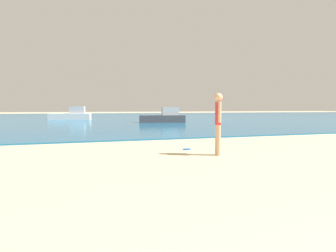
{
  "coord_description": "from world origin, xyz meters",
  "views": [
    {
      "loc": [
        -2.46,
        1.11,
        1.32
      ],
      "look_at": [
        0.34,
        10.14,
        0.7
      ],
      "focal_mm": 29.02,
      "sensor_mm": 36.0,
      "label": 1
    }
  ],
  "objects_px": {
    "boat_near": "(164,117)",
    "boat_far": "(72,115)",
    "person_standing": "(218,120)",
    "frisbee": "(187,149)"
  },
  "relations": [
    {
      "from": "boat_near",
      "to": "boat_far",
      "type": "relative_size",
      "value": 0.93
    },
    {
      "from": "person_standing",
      "to": "boat_far",
      "type": "relative_size",
      "value": 0.39
    },
    {
      "from": "frisbee",
      "to": "boat_far",
      "type": "distance_m",
      "value": 23.68
    },
    {
      "from": "person_standing",
      "to": "boat_near",
      "type": "distance_m",
      "value": 16.64
    },
    {
      "from": "person_standing",
      "to": "boat_near",
      "type": "xyz_separation_m",
      "value": [
        3.21,
        16.33,
        -0.46
      ]
    },
    {
      "from": "person_standing",
      "to": "boat_far",
      "type": "bearing_deg",
      "value": -156.52
    },
    {
      "from": "frisbee",
      "to": "boat_near",
      "type": "bearing_deg",
      "value": 76.38
    },
    {
      "from": "frisbee",
      "to": "boat_far",
      "type": "bearing_deg",
      "value": 100.71
    },
    {
      "from": "boat_near",
      "to": "boat_far",
      "type": "height_order",
      "value": "boat_far"
    },
    {
      "from": "person_standing",
      "to": "frisbee",
      "type": "distance_m",
      "value": 1.63
    }
  ]
}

